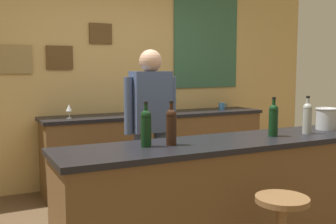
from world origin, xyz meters
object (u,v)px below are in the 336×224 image
(bartender, at_px, (151,123))
(wine_glass_b, at_px, (127,105))
(wine_bottle_a, at_px, (146,127))
(wine_bottle_c, at_px, (273,119))
(wine_glass_a, at_px, (69,108))
(coffee_mug, at_px, (222,106))
(wine_bottle_b, at_px, (171,125))
(ice_bucket, at_px, (326,118))
(wine_bottle_d, at_px, (307,117))

(bartender, bearing_deg, wine_glass_b, 80.27)
(wine_bottle_a, relative_size, wine_bottle_c, 1.00)
(wine_glass_a, distance_m, coffee_mug, 2.03)
(bartender, height_order, wine_glass_b, bartender)
(bartender, relative_size, wine_bottle_b, 5.29)
(ice_bucket, distance_m, wine_glass_a, 2.63)
(wine_bottle_c, height_order, wine_glass_a, wine_bottle_c)
(wine_glass_a, bearing_deg, coffee_mug, 0.58)
(wine_bottle_c, relative_size, ice_bucket, 1.63)
(wine_bottle_c, bearing_deg, wine_bottle_d, -4.64)
(wine_glass_a, bearing_deg, wine_glass_b, 6.42)
(bartender, height_order, wine_bottle_c, bartender)
(ice_bucket, height_order, coffee_mug, ice_bucket)
(ice_bucket, distance_m, wine_glass_b, 2.29)
(ice_bucket, bearing_deg, coffee_mug, 82.58)
(wine_bottle_d, xyz_separation_m, coffee_mug, (0.58, 2.06, -0.11))
(wine_bottle_b, height_order, wine_bottle_c, same)
(wine_bottle_b, height_order, wine_glass_b, wine_bottle_b)
(wine_glass_a, relative_size, wine_glass_b, 1.00)
(wine_bottle_a, bearing_deg, wine_glass_b, 72.56)
(bartender, xyz_separation_m, ice_bucket, (1.25, -0.92, 0.08))
(wine_bottle_a, distance_m, wine_glass_a, 1.97)
(wine_bottle_a, distance_m, wine_bottle_b, 0.18)
(ice_bucket, xyz_separation_m, wine_glass_b, (-1.06, 2.03, -0.01))
(wine_glass_b, bearing_deg, wine_glass_a, -173.58)
(bartender, xyz_separation_m, wine_glass_a, (-0.52, 1.03, 0.07))
(coffee_mug, bearing_deg, ice_bucket, -97.42)
(bartender, xyz_separation_m, wine_bottle_d, (0.93, -1.01, 0.12))
(wine_bottle_a, height_order, wine_bottle_c, same)
(wine_bottle_c, distance_m, wine_bottle_d, 0.33)
(wine_bottle_b, relative_size, wine_glass_a, 1.97)
(wine_bottle_d, xyz_separation_m, wine_glass_b, (-0.74, 2.12, -0.05))
(wine_bottle_a, distance_m, wine_glass_b, 2.15)
(wine_bottle_b, distance_m, coffee_mug, 2.69)
(wine_bottle_d, bearing_deg, wine_bottle_a, 176.76)
(bartender, xyz_separation_m, wine_bottle_c, (0.60, -0.98, 0.12))
(ice_bucket, bearing_deg, wine_bottle_b, -178.41)
(coffee_mug, bearing_deg, bartender, -145.04)
(wine_bottle_a, relative_size, ice_bucket, 1.63)
(bartender, bearing_deg, wine_bottle_a, -115.85)
(bartender, height_order, wine_glass_a, bartender)
(wine_glass_b, bearing_deg, ice_bucket, -62.43)
(wine_glass_b, bearing_deg, wine_bottle_b, -102.65)
(bartender, relative_size, wine_bottle_d, 5.29)
(wine_bottle_d, distance_m, wine_glass_a, 2.51)
(wine_bottle_b, distance_m, wine_glass_a, 2.01)
(coffee_mug, bearing_deg, wine_bottle_b, -131.52)
(wine_bottle_b, bearing_deg, wine_glass_a, 97.15)
(wine_bottle_c, bearing_deg, coffee_mug, 66.05)
(wine_bottle_a, bearing_deg, wine_glass_a, 92.08)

